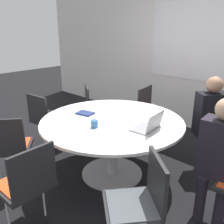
% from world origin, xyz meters
% --- Properties ---
extents(ground_plane, '(16.00, 16.00, 0.00)m').
position_xyz_m(ground_plane, '(0.00, 0.00, 0.00)').
color(ground_plane, black).
extents(wall_back, '(8.00, 0.07, 2.70)m').
position_xyz_m(wall_back, '(0.00, 2.12, 1.35)').
color(wall_back, silver).
rests_on(wall_back, ground_plane).
extents(conference_table, '(1.70, 1.70, 0.74)m').
position_xyz_m(conference_table, '(0.00, 0.00, 0.61)').
color(conference_table, '#B7B7BC').
rests_on(conference_table, ground_plane).
extents(chair_1, '(0.60, 0.61, 0.88)m').
position_xyz_m(chair_1, '(0.88, 1.20, 0.53)').
color(chair_1, '#262628').
rests_on(chair_1, ground_plane).
extents(chair_2, '(0.48, 0.50, 0.88)m').
position_xyz_m(chair_2, '(-0.24, 1.16, 0.53)').
color(chair_2, '#262628').
rests_on(chair_2, ground_plane).
extents(chair_3, '(0.60, 0.60, 0.88)m').
position_xyz_m(chair_3, '(-1.00, 0.64, 0.53)').
color(chair_3, '#262628').
rests_on(chair_3, ground_plane).
extents(chair_4, '(0.48, 0.46, 0.88)m').
position_xyz_m(chair_4, '(-1.17, -0.19, 0.53)').
color(chair_4, '#262628').
rests_on(chair_4, ground_plane).
extents(chair_5, '(0.60, 0.61, 0.88)m').
position_xyz_m(chair_5, '(-0.69, -0.97, 0.53)').
color(chair_5, '#262628').
rests_on(chair_5, ground_plane).
extents(chair_6, '(0.44, 0.45, 0.88)m').
position_xyz_m(chair_6, '(0.11, -1.18, 0.53)').
color(chair_6, '#262628').
rests_on(chair_6, ground_plane).
extents(chair_7, '(0.61, 0.60, 0.88)m').
position_xyz_m(chair_7, '(0.96, -0.70, 0.53)').
color(chair_7, '#262628').
rests_on(chair_7, ground_plane).
extents(person_0, '(0.38, 0.29, 1.23)m').
position_xyz_m(person_0, '(1.24, 0.11, 0.72)').
color(person_0, '#231E28').
rests_on(person_0, ground_plane).
extents(person_1, '(0.40, 0.42, 1.23)m').
position_xyz_m(person_1, '(0.79, 0.96, 0.72)').
color(person_1, black).
rests_on(person_1, ground_plane).
extents(laptop, '(0.29, 0.33, 0.21)m').
position_xyz_m(laptop, '(0.50, 0.05, 0.79)').
color(laptop, '#99999E').
rests_on(laptop, conference_table).
extents(spiral_notebook, '(0.24, 0.19, 0.02)m').
position_xyz_m(spiral_notebook, '(-0.39, -0.08, 0.75)').
color(spiral_notebook, navy).
rests_on(spiral_notebook, conference_table).
extents(coffee_cup, '(0.08, 0.08, 0.08)m').
position_xyz_m(coffee_cup, '(0.02, -0.30, 0.78)').
color(coffee_cup, '#33669E').
rests_on(coffee_cup, conference_table).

